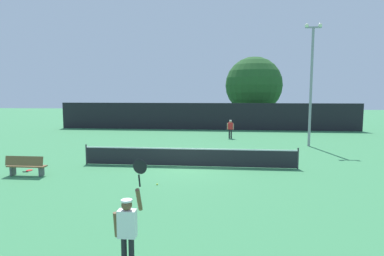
% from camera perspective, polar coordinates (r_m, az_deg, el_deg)
% --- Properties ---
extents(ground_plane, '(120.00, 120.00, 0.00)m').
position_cam_1_polar(ground_plane, '(16.76, -0.59, -6.87)').
color(ground_plane, '#387F4C').
extents(tennis_net, '(11.15, 0.08, 1.07)m').
position_cam_1_polar(tennis_net, '(16.65, -0.59, -5.15)').
color(tennis_net, '#232328').
rests_on(tennis_net, ground).
extents(perimeter_fence, '(31.22, 0.12, 2.79)m').
position_cam_1_polar(perimeter_fence, '(33.24, 2.56, 2.09)').
color(perimeter_fence, black).
rests_on(perimeter_fence, ground).
extents(player_serving, '(0.67, 0.39, 2.44)m').
position_cam_1_polar(player_serving, '(7.10, -11.39, -16.57)').
color(player_serving, white).
rests_on(player_serving, ground).
extents(player_receiving, '(0.57, 0.23, 1.53)m').
position_cam_1_polar(player_receiving, '(27.08, 6.87, 0.11)').
color(player_receiving, red).
rests_on(player_receiving, ground).
extents(tennis_ball, '(0.07, 0.07, 0.07)m').
position_cam_1_polar(tennis_ball, '(13.53, -6.25, -9.96)').
color(tennis_ball, '#CCE033').
rests_on(tennis_ball, ground).
extents(spare_racket, '(0.28, 0.52, 0.04)m').
position_cam_1_polar(spare_racket, '(17.75, -27.12, -6.76)').
color(spare_racket, black).
rests_on(spare_racket, ground).
extents(courtside_bench, '(1.80, 0.44, 0.95)m').
position_cam_1_polar(courtside_bench, '(16.62, -27.53, -6.00)').
color(courtside_bench, brown).
rests_on(courtside_bench, ground).
extents(light_pole, '(1.18, 0.28, 8.62)m').
position_cam_1_polar(light_pole, '(24.26, 20.56, 8.40)').
color(light_pole, gray).
rests_on(light_pole, ground).
extents(large_tree, '(6.66, 6.66, 8.07)m').
position_cam_1_polar(large_tree, '(38.75, 10.98, 7.51)').
color(large_tree, brown).
rests_on(large_tree, ground).
extents(parked_car_near, '(2.07, 4.27, 1.69)m').
position_cam_1_polar(parked_car_near, '(43.23, -7.86, 2.18)').
color(parked_car_near, '#B7B7BC').
rests_on(parked_car_near, ground).
extents(parked_car_mid, '(1.98, 4.23, 1.69)m').
position_cam_1_polar(parked_car_mid, '(39.18, 5.55, 1.79)').
color(parked_car_mid, navy).
rests_on(parked_car_mid, ground).
extents(parked_car_far, '(2.12, 4.30, 1.69)m').
position_cam_1_polar(parked_car_far, '(41.44, 11.71, 1.93)').
color(parked_car_far, navy).
rests_on(parked_car_far, ground).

